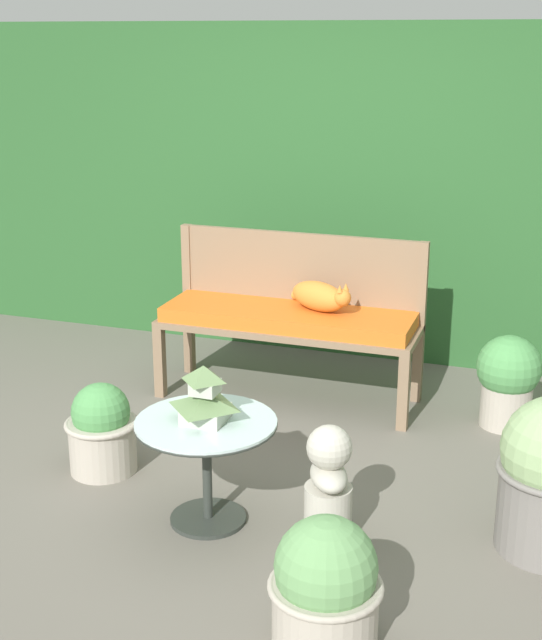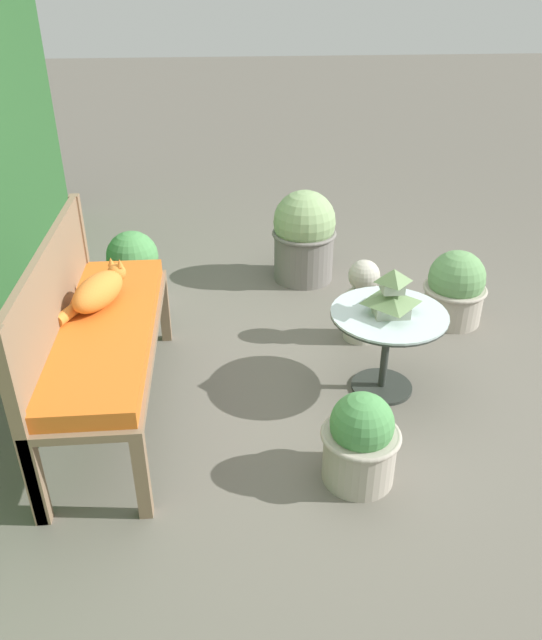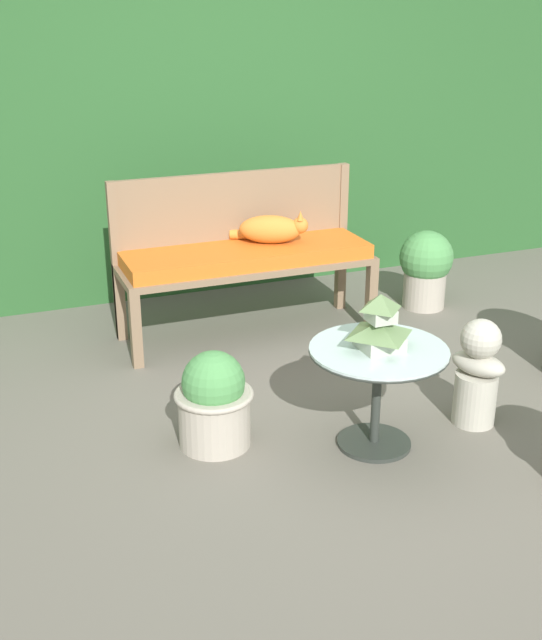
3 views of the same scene
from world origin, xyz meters
The scene contains 11 objects.
ground centered at (0.00, 0.00, 0.00)m, with size 30.00×30.00×0.00m, color #666056.
garden_bench centered at (-0.10, 1.15, 0.49)m, with size 1.58×0.51×0.57m.
bench_backrest centered at (-0.10, 1.38, 0.72)m, with size 1.58×0.06×1.00m.
cat centered at (0.08, 1.20, 0.66)m, with size 0.44×0.37×0.20m.
patio_table centered at (0.00, -0.36, 0.40)m, with size 0.65×0.65×0.50m.
pagoda_birdhouse centered at (0.00, -0.36, 0.62)m, with size 0.25×0.25×0.26m.
garden_bust centered at (0.57, -0.35, 0.27)m, with size 0.26×0.32×0.56m.
potted_plant_hedge_corner centered at (0.75, -1.03, 0.24)m, with size 0.43×0.43×0.51m.
potted_plant_table_far centered at (1.21, 1.17, 0.29)m, with size 0.37×0.37×0.54m.
potted_plant_table_near centered at (1.50, -0.09, 0.35)m, with size 0.49×0.49×0.71m.
potted_plant_bench_left centered at (-0.71, -0.07, 0.23)m, with size 0.38×0.38×0.48m.
Camera 2 is at (-2.91, 0.53, 2.16)m, focal length 35.00 mm.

